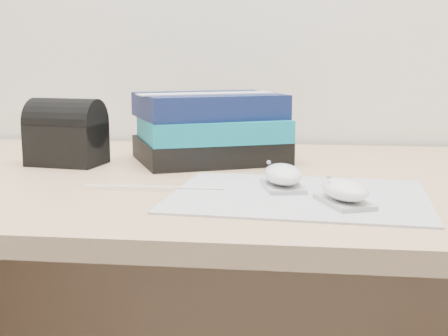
# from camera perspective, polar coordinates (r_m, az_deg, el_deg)

# --- Properties ---
(desk) EXTENTS (1.60, 0.80, 0.73)m
(desk) POSITION_cam_1_polar(r_m,az_deg,el_deg) (1.21, 4.60, -11.17)
(desk) COLOR tan
(desk) RESTS_ON ground
(mousepad) EXTENTS (0.39, 0.32, 0.00)m
(mousepad) POSITION_cam_1_polar(r_m,az_deg,el_deg) (0.93, 6.84, -2.53)
(mousepad) COLOR #97969F
(mousepad) RESTS_ON desk
(mouse_rear) EXTENTS (0.08, 0.11, 0.04)m
(mouse_rear) POSITION_cam_1_polar(r_m,az_deg,el_deg) (0.97, 5.40, -0.76)
(mouse_rear) COLOR #B0B0B3
(mouse_rear) RESTS_ON mousepad
(mouse_front) EXTENTS (0.09, 0.11, 0.04)m
(mouse_front) POSITION_cam_1_polar(r_m,az_deg,el_deg) (0.87, 10.95, -2.15)
(mouse_front) COLOR #ADAEB0
(mouse_front) RESTS_ON mousepad
(usb_cable) EXTENTS (0.22, 0.01, 0.00)m
(usb_cable) POSITION_cam_1_polar(r_m,az_deg,el_deg) (0.97, -6.45, -1.75)
(usb_cable) COLOR white
(usb_cable) RESTS_ON mousepad
(book_stack) EXTENTS (0.34, 0.31, 0.13)m
(book_stack) POSITION_cam_1_polar(r_m,az_deg,el_deg) (1.22, -1.31, 3.69)
(book_stack) COLOR black
(book_stack) RESTS_ON desk
(pouch) EXTENTS (0.15, 0.11, 0.13)m
(pouch) POSITION_cam_1_polar(r_m,az_deg,el_deg) (1.22, -14.23, 3.15)
(pouch) COLOR black
(pouch) RESTS_ON desk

